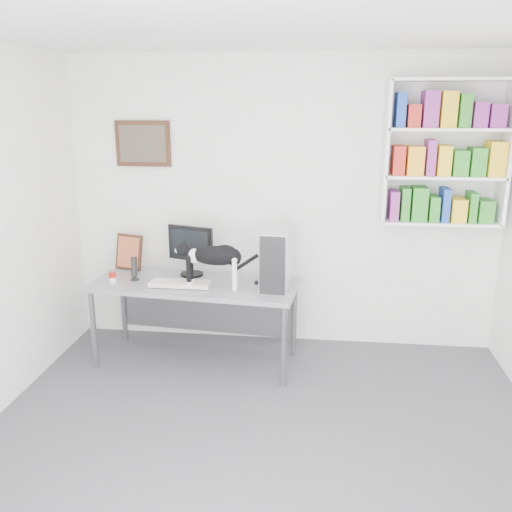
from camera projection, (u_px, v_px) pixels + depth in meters
The scene contains 11 objects.
room at pixel (257, 265), 3.14m from camera, with size 4.01×4.01×2.70m.
bookshelf at pixel (445, 153), 4.62m from camera, with size 1.03×0.28×1.24m, color white.
wall_art at pixel (143, 144), 5.03m from camera, with size 0.52×0.04×0.42m, color #422415.
desk at pixel (196, 322), 4.84m from camera, with size 1.78×0.69×0.74m, color gray.
monitor at pixel (191, 250), 4.89m from camera, with size 0.44×0.21×0.47m, color black.
keyboard at pixel (180, 283), 4.66m from camera, with size 0.52×0.20×0.04m, color beige.
pc_tower at pixel (277, 258), 4.60m from camera, with size 0.22×0.50×0.50m, color silver.
speaker at pixel (134, 268), 4.79m from camera, with size 0.10×0.10×0.22m, color black.
leaning_print at pixel (129, 251), 5.10m from camera, with size 0.28×0.11×0.34m, color #422415.
soup_can at pixel (113, 277), 4.74m from camera, with size 0.06×0.06×0.09m, color #AB110E.
cat at pixel (214, 266), 4.55m from camera, with size 0.63×0.17×0.39m, color black, non-canonical shape.
Camera 1 is at (0.35, -2.99, 2.25)m, focal length 38.00 mm.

